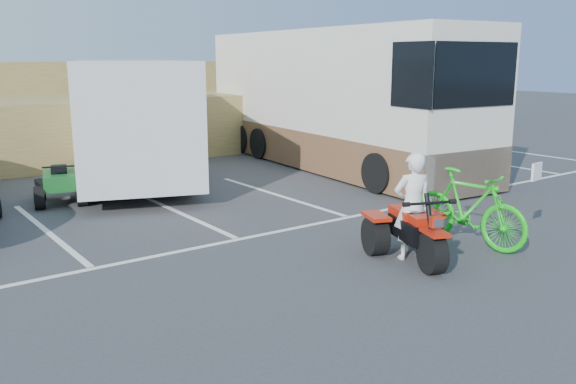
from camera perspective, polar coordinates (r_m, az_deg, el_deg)
ground at (r=9.37m, az=3.16°, el=-7.92°), size 100.00×100.00×0.00m
parking_stripes at (r=13.03m, az=-5.22°, el=-2.06°), size 28.00×5.16×0.01m
grass_embankment at (r=23.03m, az=-22.13°, el=6.98°), size 40.00×8.50×3.10m
red_trike_atv at (r=10.25m, az=11.71°, el=-6.35°), size 1.84×2.08×1.12m
rider at (r=10.13m, az=11.56°, el=-1.31°), size 0.76×0.64×1.78m
green_dirt_bike at (r=11.18m, az=16.50°, el=-1.43°), size 0.90×2.31×1.35m
cargo_trailer at (r=16.46m, az=-14.22°, el=6.74°), size 4.86×7.36×3.19m
rv_motorhome at (r=18.78m, az=4.29°, el=7.77°), size 3.87×11.34×4.00m
quad_atv_green at (r=14.93m, az=-20.43°, el=-0.95°), size 1.45×1.71×0.96m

